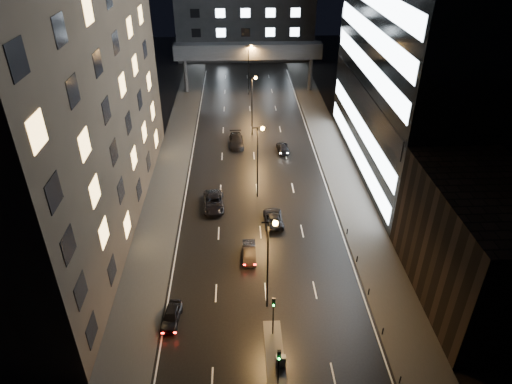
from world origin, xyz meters
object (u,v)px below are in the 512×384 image
Objects in this scene: car_toward_a at (273,218)px; utility_cabinet at (281,361)px; car_away_a at (172,316)px; car_away_c at (214,202)px; car_away_b at (249,252)px; car_away_d at (236,141)px; car_toward_b at (283,148)px.

utility_cabinet reaches higher than car_toward_a.
car_away_a is 0.67× the size of car_away_c.
car_away_b reaches higher than car_toward_a.
car_away_c is 18.47m from car_away_d.
car_toward_a is 3.99× the size of utility_cabinet.
car_away_d is 1.15× the size of car_toward_a.
car_away_d reaches higher than car_away_b.
car_toward_b is 40.54m from utility_cabinet.
car_toward_a is (10.66, 15.40, 0.02)m from car_away_a.
car_away_c is (3.23, 19.11, 0.14)m from car_away_a.
utility_cabinet is (-3.95, -40.35, 0.11)m from car_toward_b.
car_away_d is (3.07, 18.22, 0.02)m from car_away_c.
utility_cabinet is at bearing -78.44° from car_away_c.
car_away_d is 22.35m from car_toward_a.
car_away_b is 26.64m from car_toward_b.
car_away_c is at bearing -28.10° from car_toward_a.
utility_cabinet is (3.41, -42.88, -0.05)m from car_away_d.
car_away_a is 0.86× the size of car_toward_b.
car_away_d is 1.26× the size of car_toward_b.
car_toward_b is at bearing 75.51° from car_away_a.
car_away_a is 18.73m from car_toward_a.
car_toward_a is at bearing 79.13° from car_toward_b.
utility_cabinet is (6.47, -24.66, -0.03)m from car_away_c.
utility_cabinet is (-0.96, -20.95, 0.08)m from car_toward_a.
car_away_a is at bearing -102.73° from car_away_c.
car_away_d is 7.78m from car_toward_b.
car_away_c is 8.31m from car_toward_a.
car_away_b reaches higher than utility_cabinet.
car_away_d is at bearing -21.09° from car_toward_b.
car_toward_b is at bearing 82.29° from utility_cabinet.
car_away_b is 0.94× the size of car_toward_b.
utility_cabinet is at bearing 82.29° from car_toward_b.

